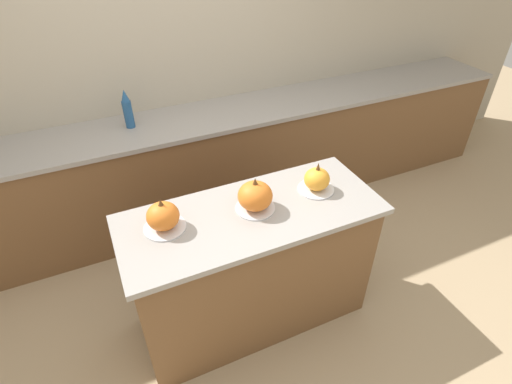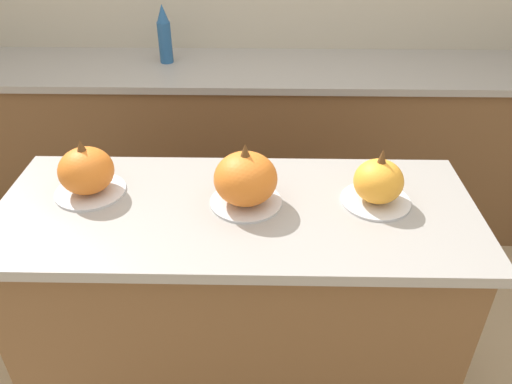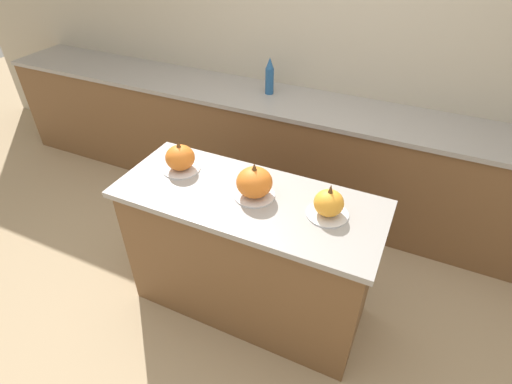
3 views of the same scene
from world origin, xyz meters
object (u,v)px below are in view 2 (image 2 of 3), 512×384
at_px(pumpkin_cake_right, 378,183).
at_px(bottle_tall, 164,35).
at_px(pumpkin_cake_center, 246,180).
at_px(pumpkin_cake_left, 87,172).

height_order(pumpkin_cake_right, bottle_tall, bottle_tall).
xyz_separation_m(pumpkin_cake_center, pumpkin_cake_right, (0.41, 0.01, -0.02)).
xyz_separation_m(pumpkin_cake_left, pumpkin_cake_center, (0.51, -0.05, 0.01)).
distance_m(pumpkin_cake_left, pumpkin_cake_center, 0.51).
xyz_separation_m(pumpkin_cake_right, bottle_tall, (-0.87, 1.24, 0.09)).
bearing_deg(pumpkin_cake_right, pumpkin_cake_left, 177.70).
bearing_deg(bottle_tall, pumpkin_cake_left, -92.20).
height_order(pumpkin_cake_left, pumpkin_cake_right, same).
bearing_deg(bottle_tall, pumpkin_cake_right, -55.11).
height_order(pumpkin_cake_left, bottle_tall, bottle_tall).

